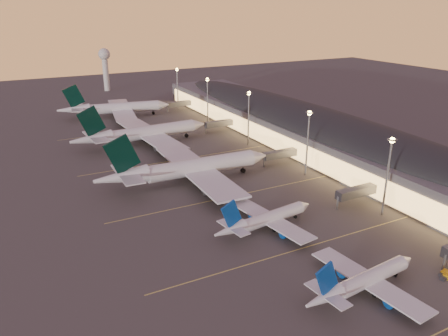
# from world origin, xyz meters

# --- Properties ---
(ground) EXTENTS (700.00, 700.00, 0.00)m
(ground) POSITION_xyz_m (0.00, 0.00, 0.00)
(ground) COLOR #474542
(airliner_narrow_south) EXTENTS (35.55, 31.89, 12.69)m
(airliner_narrow_south) POSITION_xyz_m (0.52, -27.68, 3.28)
(airliner_narrow_south) COLOR silver
(airliner_narrow_south) RESTS_ON ground
(airliner_narrow_north) EXTENTS (36.47, 32.85, 13.02)m
(airliner_narrow_north) POSITION_xyz_m (-2.87, 9.00, 3.37)
(airliner_narrow_north) COLOR silver
(airliner_narrow_north) RESTS_ON ground
(airliner_wide_near) EXTENTS (68.98, 62.65, 22.12)m
(airliner_wide_near) POSITION_xyz_m (-8.90, 53.90, 5.69)
(airliner_wide_near) COLOR silver
(airliner_wide_near) RESTS_ON ground
(airliner_wide_mid) EXTENTS (67.94, 62.02, 21.73)m
(airliner_wide_mid) POSITION_xyz_m (-8.98, 108.71, 5.60)
(airliner_wide_mid) COLOR silver
(airliner_wide_mid) RESTS_ON ground
(airliner_wide_far) EXTENTS (65.35, 60.23, 20.95)m
(airliner_wide_far) POSITION_xyz_m (-6.53, 169.73, 5.39)
(airliner_wide_far) COLOR silver
(airliner_wide_far) RESTS_ON ground
(terminal_building) EXTENTS (56.35, 255.00, 17.46)m
(terminal_building) POSITION_xyz_m (61.84, 72.47, 8.78)
(terminal_building) COLOR #545459
(terminal_building) RESTS_ON ground
(light_masts) EXTENTS (2.20, 217.20, 25.90)m
(light_masts) POSITION_xyz_m (36.00, 65.00, 17.55)
(light_masts) COLOR gray
(light_masts) RESTS_ON ground
(radar_tower) EXTENTS (9.00, 9.00, 32.50)m
(radar_tower) POSITION_xyz_m (10.00, 260.00, 21.87)
(radar_tower) COLOR silver
(radar_tower) RESTS_ON ground
(lane_markings) EXTENTS (90.00, 180.36, 0.00)m
(lane_markings) POSITION_xyz_m (0.00, 40.00, 0.01)
(lane_markings) COLOR #D8C659
(lane_markings) RESTS_ON ground
(baggage_tug_a) EXTENTS (3.42, 1.91, 0.96)m
(baggage_tug_a) POSITION_xyz_m (24.19, -31.62, 0.44)
(baggage_tug_a) COLOR gold
(baggage_tug_a) RESTS_ON ground
(baggage_tug_b) EXTENTS (3.72, 1.77, 1.09)m
(baggage_tug_b) POSITION_xyz_m (23.41, -33.00, 0.50)
(baggage_tug_b) COLOR gold
(baggage_tug_b) RESTS_ON ground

